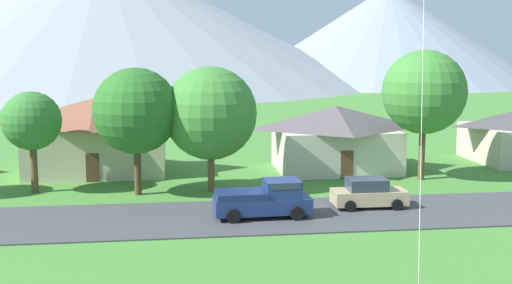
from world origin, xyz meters
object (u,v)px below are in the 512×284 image
object	(u,v)px
house_leftmost	(97,134)
tree_near_left	(32,121)
tree_left_of_center	(136,111)
parked_car_tan_mid_west	(368,194)
tree_center	(424,92)
house_left_center	(336,137)
tree_near_right	(211,113)
pickup_truck_navy_west_side	(265,199)

from	to	relation	value
house_leftmost	tree_near_left	xyz separation A→B (m)	(-3.28, -5.95, 1.69)
tree_near_left	tree_left_of_center	distance (m)	6.75
parked_car_tan_mid_west	tree_left_of_center	bearing A→B (deg)	158.75
tree_center	tree_near_left	bearing A→B (deg)	-178.48
house_left_center	tree_near_right	size ratio (longest dim) A/B	1.17
tree_left_of_center	pickup_truck_navy_west_side	bearing A→B (deg)	-42.39
house_left_center	tree_near_left	bearing A→B (deg)	-167.00
tree_left_of_center	tree_near_right	size ratio (longest dim) A/B	1.00
house_left_center	tree_left_of_center	world-z (taller)	tree_left_of_center
tree_near_left	pickup_truck_navy_west_side	xyz separation A→B (m)	(13.65, -7.95, -3.50)
tree_near_left	pickup_truck_navy_west_side	distance (m)	16.18
house_leftmost	tree_near_right	xyz separation A→B (m)	(7.89, -7.03, 2.15)
house_leftmost	tree_center	xyz separation A→B (m)	(22.65, -5.27, 3.23)
tree_near_left	tree_center	xyz separation A→B (m)	(25.93, 0.69, 1.54)
house_left_center	parked_car_tan_mid_west	world-z (taller)	house_left_center
tree_left_of_center	parked_car_tan_mid_west	bearing A→B (deg)	-21.25
house_leftmost	tree_center	distance (m)	23.48
tree_left_of_center	tree_near_right	xyz separation A→B (m)	(4.62, 0.40, -0.25)
tree_near_left	parked_car_tan_mid_west	distance (m)	21.25
tree_near_right	pickup_truck_navy_west_side	distance (m)	8.32
tree_near_left	tree_center	world-z (taller)	tree_center
tree_left_of_center	pickup_truck_navy_west_side	world-z (taller)	tree_left_of_center
house_leftmost	house_left_center	size ratio (longest dim) A/B	1.12
tree_near_left	tree_near_right	size ratio (longest dim) A/B	0.81
pickup_truck_navy_west_side	house_leftmost	bearing A→B (deg)	126.72
pickup_truck_navy_west_side	house_left_center	bearing A→B (deg)	60.61
house_left_center	parked_car_tan_mid_west	distance (m)	11.61
house_leftmost	tree_left_of_center	xyz separation A→B (m)	(3.27, -7.43, 2.40)
tree_near_right	tree_center	bearing A→B (deg)	6.80
tree_left_of_center	house_left_center	bearing A→B (deg)	23.75
house_leftmost	tree_near_left	world-z (taller)	tree_near_left
tree_near_left	tree_near_right	bearing A→B (deg)	-5.49
tree_center	tree_near_right	world-z (taller)	tree_center
parked_car_tan_mid_west	pickup_truck_navy_west_side	xyz separation A→B (m)	(-6.20, -1.31, 0.19)
parked_car_tan_mid_west	pickup_truck_navy_west_side	world-z (taller)	pickup_truck_navy_west_side
tree_center	parked_car_tan_mid_west	xyz separation A→B (m)	(-6.09, -7.33, -5.24)
tree_near_left	tree_near_right	distance (m)	11.23
tree_center	parked_car_tan_mid_west	size ratio (longest dim) A/B	2.14
tree_near_left	pickup_truck_navy_west_side	world-z (taller)	tree_near_left
tree_center	tree_near_right	distance (m)	14.91
tree_near_left	tree_left_of_center	xyz separation A→B (m)	(6.55, -1.47, 0.72)
tree_near_right	tree_left_of_center	bearing A→B (deg)	-175.04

